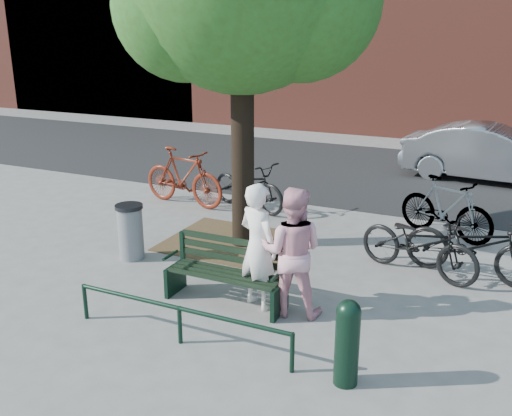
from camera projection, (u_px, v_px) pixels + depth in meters
The scene contains 15 objects.
ground at pixel (225, 303), 8.19m from camera, with size 90.00×90.00×0.00m, color gray.
dirt_pit at pixel (234, 242), 10.49m from camera, with size 2.40×2.00×0.02m, color brown.
road at pixel (372, 173), 15.53m from camera, with size 40.00×7.00×0.01m, color black.
park_bench at pixel (228, 270), 8.12m from camera, with size 1.74×0.54×0.97m.
guard_railing at pixel (179, 314), 7.03m from camera, with size 3.06×0.06×0.51m.
person_left at pixel (258, 246), 7.87m from camera, with size 0.66×0.43×1.80m, color white.
person_right at pixel (292, 252), 7.67m from camera, with size 0.88×0.68×1.80m, color pink.
bollard at pixel (347, 340), 6.18m from camera, with size 0.27×0.27×1.01m.
litter_bin at pixel (131, 231), 9.66m from camera, with size 0.47×0.47×0.95m.
bicycle_a at pixel (248, 185), 12.31m from camera, with size 0.71×2.04×1.07m, color black.
bicycle_b at pixel (183, 177), 12.59m from camera, with size 0.60×2.13×1.28m, color #631C0E.
bicycle_c at pixel (419, 243), 9.00m from camera, with size 0.70×2.01×1.06m, color black.
bicycle_d at pixel (446, 208), 10.62m from camera, with size 0.54×1.91×1.15m, color gray.
bicycle_e at pixel (473, 245), 8.87m from camera, with size 0.74×2.11×1.11m, color black.
parked_car at pixel (491, 154), 14.54m from camera, with size 1.52×4.37×1.44m, color gray.
Camera 1 is at (3.53, -6.52, 3.77)m, focal length 40.00 mm.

